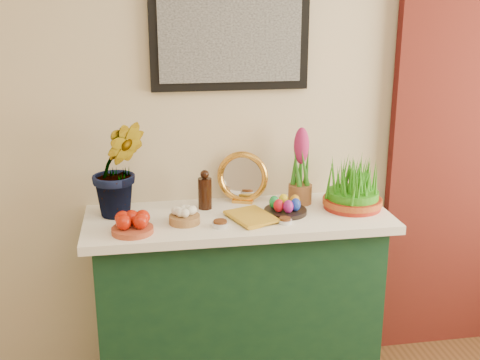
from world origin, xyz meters
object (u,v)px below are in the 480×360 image
hyacinth_green (118,153)px  mirror (242,178)px  sideboard (238,304)px  wheatgrass_sabzeh (353,188)px  book (235,220)px

hyacinth_green → mirror: 0.61m
sideboard → wheatgrass_sabzeh: size_ratio=4.62×
sideboard → book: bearing=-107.3°
sideboard → mirror: (0.05, 0.17, 0.59)m
wheatgrass_sabzeh → mirror: bearing=160.2°
sideboard → hyacinth_green: 0.93m
mirror → book: size_ratio=1.12×
book → wheatgrass_sabzeh: wheatgrass_sabzeh is taller
hyacinth_green → wheatgrass_sabzeh: hyacinth_green is taller
book → wheatgrass_sabzeh: 0.60m
sideboard → wheatgrass_sabzeh: (0.55, -0.01, 0.57)m
sideboard → book: (-0.03, -0.11, 0.48)m
hyacinth_green → book: bearing=-26.4°
mirror → hyacinth_green: bearing=-170.7°
book → wheatgrass_sabzeh: (0.58, 0.10, 0.08)m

